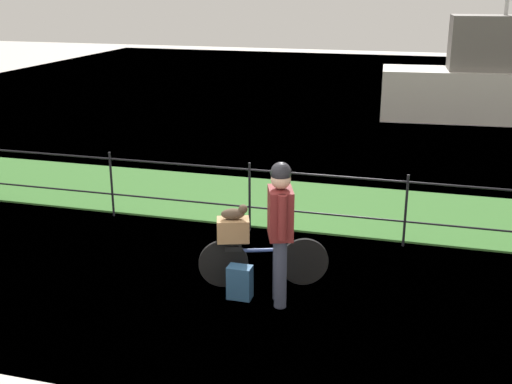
# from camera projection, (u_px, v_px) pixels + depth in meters

# --- Properties ---
(ground_plane) EXTENTS (60.00, 60.00, 0.00)m
(ground_plane) POSITION_uv_depth(u_px,v_px,m) (194.00, 300.00, 7.42)
(ground_plane) COLOR beige
(grass_strip) EXTENTS (27.00, 2.40, 0.03)m
(grass_strip) POSITION_uv_depth(u_px,v_px,m) (271.00, 202.00, 10.73)
(grass_strip) COLOR #38702D
(grass_strip) RESTS_ON ground
(harbor_water) EXTENTS (30.00, 30.00, 0.00)m
(harbor_water) POSITION_uv_depth(u_px,v_px,m) (349.00, 105.00, 19.42)
(harbor_water) COLOR #426684
(harbor_water) RESTS_ON ground
(iron_fence) EXTENTS (18.04, 0.04, 1.05)m
(iron_fence) POSITION_uv_depth(u_px,v_px,m) (250.00, 191.00, 9.35)
(iron_fence) COLOR black
(iron_fence) RESTS_ON ground
(bicycle_main) EXTENTS (1.50, 0.55, 0.60)m
(bicycle_main) POSITION_uv_depth(u_px,v_px,m) (262.00, 261.00, 7.69)
(bicycle_main) COLOR black
(bicycle_main) RESTS_ON ground
(wooden_crate) EXTENTS (0.44, 0.36, 0.27)m
(wooden_crate) POSITION_uv_depth(u_px,v_px,m) (233.00, 230.00, 7.54)
(wooden_crate) COLOR #A87F51
(wooden_crate) RESTS_ON bicycle_main
(terrier_dog) EXTENTS (0.32, 0.22, 0.18)m
(terrier_dog) POSITION_uv_depth(u_px,v_px,m) (235.00, 213.00, 7.48)
(terrier_dog) COLOR #4C3D2D
(terrier_dog) RESTS_ON wooden_crate
(cyclist_person) EXTENTS (0.38, 0.52, 1.68)m
(cyclist_person) POSITION_uv_depth(u_px,v_px,m) (280.00, 221.00, 7.06)
(cyclist_person) COLOR #383D51
(cyclist_person) RESTS_ON ground
(backpack_on_paving) EXTENTS (0.28, 0.18, 0.40)m
(backpack_on_paving) POSITION_uv_depth(u_px,v_px,m) (240.00, 282.00, 7.42)
(backpack_on_paving) COLOR #28517A
(backpack_on_paving) RESTS_ON ground
(moored_boat_near) EXTENTS (6.13, 2.13, 4.35)m
(moored_boat_near) POSITION_uv_depth(u_px,v_px,m) (498.00, 83.00, 16.90)
(moored_boat_near) COLOR silver
(moored_boat_near) RESTS_ON ground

